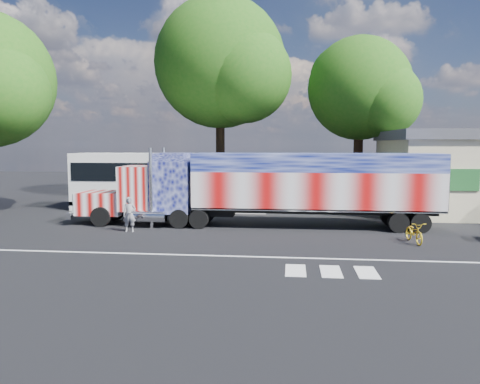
# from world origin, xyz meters

# --- Properties ---
(ground) EXTENTS (100.00, 100.00, 0.00)m
(ground) POSITION_xyz_m (0.00, 0.00, 0.00)
(ground) COLOR black
(lane_markings) EXTENTS (30.00, 2.67, 0.01)m
(lane_markings) POSITION_xyz_m (1.71, -3.77, 0.01)
(lane_markings) COLOR silver
(lane_markings) RESTS_ON ground
(semi_truck) EXTENTS (19.50, 3.08, 4.16)m
(semi_truck) POSITION_xyz_m (1.42, 3.87, 2.14)
(semi_truck) COLOR black
(semi_truck) RESTS_ON ground
(coach_bus) EXTENTS (12.88, 3.00, 3.75)m
(coach_bus) POSITION_xyz_m (-5.37, 9.52, 1.94)
(coach_bus) COLOR white
(coach_bus) RESTS_ON ground
(woman) EXTENTS (0.70, 0.53, 1.74)m
(woman) POSITION_xyz_m (-5.35, 1.50, 0.87)
(woman) COLOR slate
(woman) RESTS_ON ground
(bicycle) EXTENTS (0.86, 1.87, 0.94)m
(bicycle) POSITION_xyz_m (8.03, 0.36, 0.47)
(bicycle) COLOR gold
(bicycle) RESTS_ON ground
(tree_ne_a) EXTENTS (8.13, 7.74, 12.39)m
(tree_ne_a) POSITION_xyz_m (7.76, 15.78, 8.46)
(tree_ne_a) COLOR black
(tree_ne_a) RESTS_ON ground
(tree_n_mid) EXTENTS (10.74, 10.23, 15.82)m
(tree_n_mid) POSITION_xyz_m (-2.90, 16.34, 10.64)
(tree_n_mid) COLOR black
(tree_n_mid) RESTS_ON ground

